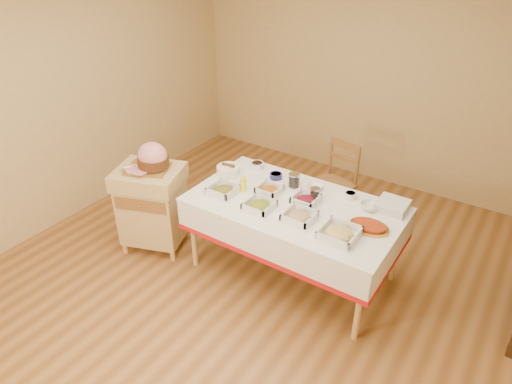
# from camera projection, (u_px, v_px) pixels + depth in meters

# --- Properties ---
(room_shell) EXTENTS (5.00, 5.00, 5.00)m
(room_shell) POSITION_uv_depth(u_px,v_px,m) (245.00, 151.00, 3.60)
(room_shell) COLOR #95602E
(room_shell) RESTS_ON ground
(dining_table) EXTENTS (1.82, 1.02, 0.76)m
(dining_table) POSITION_uv_depth(u_px,v_px,m) (294.00, 219.00, 4.02)
(dining_table) COLOR tan
(dining_table) RESTS_ON ground
(butcher_cart) EXTENTS (0.75, 0.69, 0.86)m
(butcher_cart) POSITION_uv_depth(u_px,v_px,m) (152.00, 203.00, 4.45)
(butcher_cart) COLOR tan
(butcher_cart) RESTS_ON ground
(dining_chair) EXTENTS (0.49, 0.48, 0.91)m
(dining_chair) POSITION_uv_depth(u_px,v_px,m) (334.00, 183.00, 4.84)
(dining_chair) COLOR brown
(dining_chair) RESTS_ON ground
(ham_on_board) EXTENTS (0.41, 0.39, 0.27)m
(ham_on_board) POSITION_uv_depth(u_px,v_px,m) (152.00, 159.00, 4.21)
(ham_on_board) COLOR brown
(ham_on_board) RESTS_ON butcher_cart
(serving_dish_a) EXTENTS (0.24, 0.23, 0.10)m
(serving_dish_a) POSITION_uv_depth(u_px,v_px,m) (223.00, 190.00, 4.08)
(serving_dish_a) COLOR silver
(serving_dish_a) RESTS_ON dining_table
(serving_dish_b) EXTENTS (0.23, 0.23, 0.09)m
(serving_dish_b) POSITION_uv_depth(u_px,v_px,m) (259.00, 205.00, 3.86)
(serving_dish_b) COLOR silver
(serving_dish_b) RESTS_ON dining_table
(serving_dish_c) EXTENTS (0.24, 0.24, 0.10)m
(serving_dish_c) POSITION_uv_depth(u_px,v_px,m) (299.00, 216.00, 3.71)
(serving_dish_c) COLOR silver
(serving_dish_c) RESTS_ON dining_table
(serving_dish_d) EXTENTS (0.28, 0.28, 0.11)m
(serving_dish_d) POSITION_uv_depth(u_px,v_px,m) (339.00, 233.00, 3.51)
(serving_dish_d) COLOR silver
(serving_dish_d) RESTS_ON dining_table
(serving_dish_e) EXTENTS (0.21, 0.20, 0.10)m
(serving_dish_e) POSITION_uv_depth(u_px,v_px,m) (269.00, 190.00, 4.09)
(serving_dish_e) COLOR silver
(serving_dish_e) RESTS_ON dining_table
(serving_dish_f) EXTENTS (0.22, 0.21, 0.10)m
(serving_dish_f) POSITION_uv_depth(u_px,v_px,m) (306.00, 200.00, 3.94)
(serving_dish_f) COLOR silver
(serving_dish_f) RESTS_ON dining_table
(small_bowl_left) EXTENTS (0.13, 0.13, 0.06)m
(small_bowl_left) POSITION_uv_depth(u_px,v_px,m) (257.00, 165.00, 4.49)
(small_bowl_left) COLOR silver
(small_bowl_left) RESTS_ON dining_table
(small_bowl_mid) EXTENTS (0.12, 0.12, 0.05)m
(small_bowl_mid) POSITION_uv_depth(u_px,v_px,m) (276.00, 176.00, 4.32)
(small_bowl_mid) COLOR navy
(small_bowl_mid) RESTS_ON dining_table
(small_bowl_right) EXTENTS (0.11, 0.11, 0.05)m
(small_bowl_right) POSITION_uv_depth(u_px,v_px,m) (350.00, 195.00, 4.01)
(small_bowl_right) COLOR silver
(small_bowl_right) RESTS_ON dining_table
(bowl_white_imported) EXTENTS (0.17, 0.17, 0.04)m
(bowl_white_imported) POSITION_uv_depth(u_px,v_px,m) (315.00, 187.00, 4.15)
(bowl_white_imported) COLOR silver
(bowl_white_imported) RESTS_ON dining_table
(bowl_small_imported) EXTENTS (0.21, 0.21, 0.05)m
(bowl_small_imported) POSITION_uv_depth(u_px,v_px,m) (370.00, 206.00, 3.85)
(bowl_small_imported) COLOR silver
(bowl_small_imported) RESTS_ON dining_table
(preserve_jar_left) EXTENTS (0.10, 0.10, 0.13)m
(preserve_jar_left) POSITION_uv_depth(u_px,v_px,m) (294.00, 181.00, 4.17)
(preserve_jar_left) COLOR silver
(preserve_jar_left) RESTS_ON dining_table
(preserve_jar_right) EXTENTS (0.09, 0.09, 0.11)m
(preserve_jar_right) POSITION_uv_depth(u_px,v_px,m) (315.00, 194.00, 3.98)
(preserve_jar_right) COLOR silver
(preserve_jar_right) RESTS_ON dining_table
(mustard_bottle) EXTENTS (0.06, 0.06, 0.17)m
(mustard_bottle) POSITION_uv_depth(u_px,v_px,m) (243.00, 184.00, 4.08)
(mustard_bottle) COLOR yellow
(mustard_bottle) RESTS_ON dining_table
(bread_basket) EXTENTS (0.23, 0.23, 0.10)m
(bread_basket) POSITION_uv_depth(u_px,v_px,m) (228.00, 170.00, 4.39)
(bread_basket) COLOR white
(bread_basket) RESTS_ON dining_table
(plate_stack) EXTENTS (0.25, 0.25, 0.08)m
(plate_stack) POSITION_uv_depth(u_px,v_px,m) (392.00, 206.00, 3.84)
(plate_stack) COLOR silver
(plate_stack) RESTS_ON dining_table
(brass_platter) EXTENTS (0.32, 0.23, 0.04)m
(brass_platter) POSITION_uv_depth(u_px,v_px,m) (369.00, 227.00, 3.61)
(brass_platter) COLOR #B88234
(brass_platter) RESTS_ON dining_table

